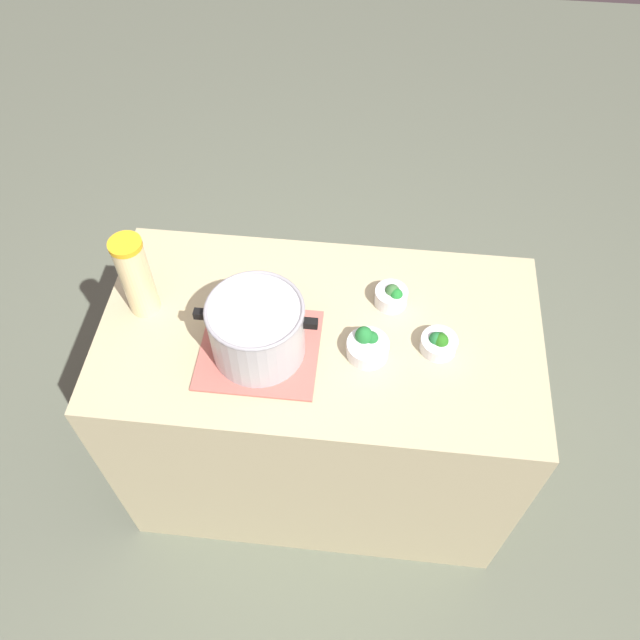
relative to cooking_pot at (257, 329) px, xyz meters
The scene contains 8 objects.
ground_plane 1.07m from the cooking_pot, 151.33° to the right, with size 8.00×8.00×0.00m, color #636C59.
counter_slab 0.61m from the cooking_pot, 151.33° to the right, with size 1.34×0.72×0.94m, color tan.
dish_cloth 0.10m from the cooking_pot, 14.04° to the left, with size 0.35×0.32×0.01m, color #BB6458.
cooking_pot is the anchor object (origin of this frame).
lemonade_pitcher 0.40m from the cooking_pot, 18.32° to the right, with size 0.10×0.10×0.29m.
broccoli_bowl_front 0.32m from the cooking_pot, behind, with size 0.12×0.12×0.09m.
broccoli_bowl_center 0.44m from the cooking_pot, 149.63° to the right, with size 0.10×0.10×0.07m.
broccoli_bowl_back 0.53m from the cooking_pot, behind, with size 0.11×0.11×0.07m.
Camera 1 is at (-0.12, 1.15, 2.53)m, focal length 36.58 mm.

